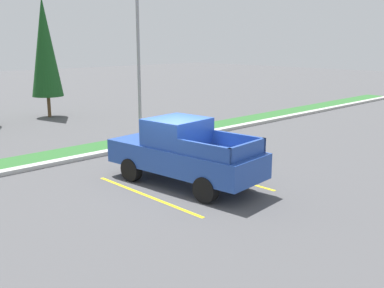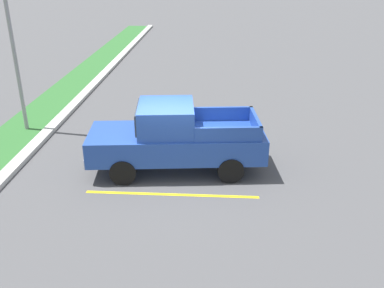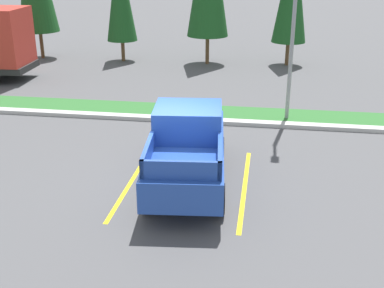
% 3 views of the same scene
% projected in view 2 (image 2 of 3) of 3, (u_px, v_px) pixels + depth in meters
% --- Properties ---
extents(ground_plane, '(120.00, 120.00, 0.00)m').
position_uv_depth(ground_plane, '(175.00, 174.00, 12.86)').
color(ground_plane, '#4C4C4F').
extents(parking_line_near, '(0.12, 4.80, 0.01)m').
position_uv_depth(parking_line_near, '(172.00, 194.00, 11.77)').
color(parking_line_near, yellow).
rests_on(parking_line_near, ground).
extents(parking_line_far, '(0.12, 4.80, 0.01)m').
position_uv_depth(parking_line_far, '(181.00, 148.00, 14.59)').
color(parking_line_far, yellow).
rests_on(parking_line_far, ground).
extents(curb_strip, '(56.00, 0.40, 0.15)m').
position_uv_depth(curb_strip, '(13.00, 167.00, 13.12)').
color(curb_strip, '#B2B2AD').
rests_on(curb_strip, ground).
extents(pickup_truck_main, '(2.42, 5.39, 2.10)m').
position_uv_depth(pickup_truck_main, '(175.00, 138.00, 12.75)').
color(pickup_truck_main, black).
rests_on(pickup_truck_main, ground).
extents(street_light, '(0.24, 1.49, 6.97)m').
position_uv_depth(street_light, '(13.00, 20.00, 14.39)').
color(street_light, gray).
rests_on(street_light, ground).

